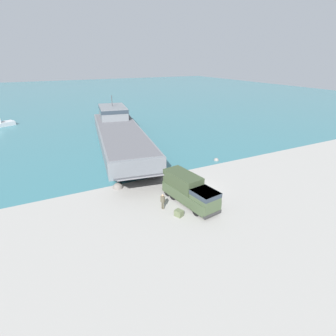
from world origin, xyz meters
name	(u,v)px	position (x,y,z in m)	size (l,w,h in m)	color
ground_plane	(196,191)	(0.00, 0.00, 0.00)	(240.00, 240.00, 0.00)	gray
water_surface	(75,96)	(0.00, 96.01, 0.00)	(240.00, 180.00, 0.01)	#336B75
landing_craft	(119,131)	(-1.98, 25.31, 1.85)	(13.65, 39.58, 7.52)	slate
military_truck	(189,190)	(-2.35, -2.16, 1.64)	(3.39, 7.83, 3.20)	#3D4C33
soldier_on_ramp	(163,200)	(-5.54, -1.93, 1.04)	(0.42, 0.50, 1.78)	#4C4738
cargo_crate	(179,213)	(-4.65, -3.93, 0.33)	(0.66, 0.80, 0.66)	#566042
shoreline_rock_a	(216,160)	(8.44, 7.31, 0.00)	(0.79, 0.79, 0.79)	gray
shoreline_rock_b	(118,188)	(-8.42, 5.17, 0.00)	(1.30, 1.30, 1.30)	#66605B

